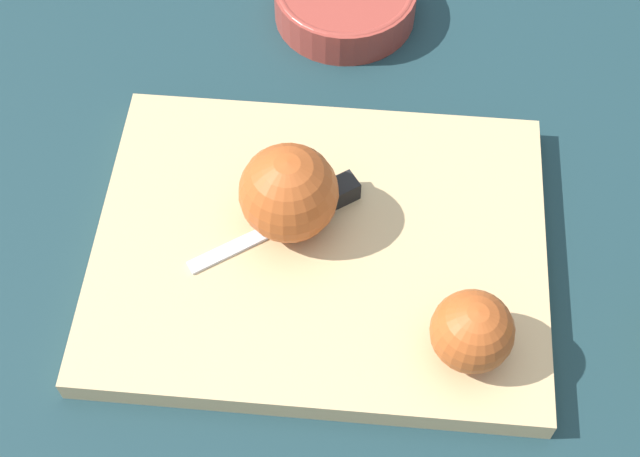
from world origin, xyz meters
TOP-DOWN VIEW (x-y plane):
  - ground_plane at (0.00, 0.00)m, footprint 4.00×4.00m
  - cutting_board at (0.00, 0.00)m, footprint 0.38×0.30m
  - apple_half_left at (-0.12, 0.09)m, footprint 0.06×0.06m
  - apple_half_right at (0.03, -0.02)m, footprint 0.08×0.08m
  - knife at (0.01, -0.03)m, footprint 0.14×0.11m

SIDE VIEW (x-z plane):
  - ground_plane at x=0.00m, z-range 0.00..0.00m
  - cutting_board at x=0.00m, z-range 0.00..0.02m
  - knife at x=0.01m, z-range 0.02..0.04m
  - apple_half_left at x=-0.12m, z-range 0.02..0.09m
  - apple_half_right at x=0.03m, z-range 0.02..0.11m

